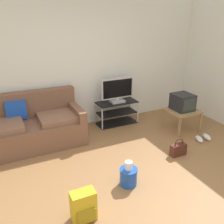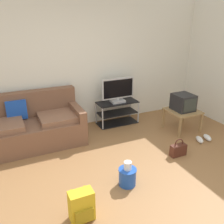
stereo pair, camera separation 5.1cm
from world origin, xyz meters
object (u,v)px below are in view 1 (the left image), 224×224
object	(u,v)px
crt_tv	(183,102)
sneakers_pair	(203,138)
tv_stand	(117,113)
flat_tv	(117,91)
cleaning_bucket	(128,175)
couch	(31,127)
handbag	(178,149)
backpack	(84,206)
side_table	(182,112)

from	to	relation	value
crt_tv	sneakers_pair	distance (m)	0.83
tv_stand	sneakers_pair	world-z (taller)	tv_stand
flat_tv	cleaning_bucket	bearing A→B (deg)	-112.42
couch	flat_tv	bearing A→B (deg)	4.40
flat_tv	crt_tv	size ratio (longest dim) A/B	1.79
cleaning_bucket	sneakers_pair	bearing A→B (deg)	15.50
handbag	sneakers_pair	xyz separation A→B (m)	(0.81, 0.22, -0.07)
backpack	handbag	distance (m)	2.08
backpack	handbag	xyz separation A→B (m)	(1.97, 0.67, -0.08)
crt_tv	cleaning_bucket	world-z (taller)	crt_tv
side_table	sneakers_pair	xyz separation A→B (m)	(0.08, -0.57, -0.34)
couch	backpack	distance (m)	2.20
crt_tv	handbag	bearing A→B (deg)	-131.81
handbag	cleaning_bucket	distance (m)	1.22
couch	tv_stand	size ratio (longest dim) A/B	2.07
couch	tv_stand	bearing A→B (deg)	5.08
handbag	sneakers_pair	size ratio (longest dim) A/B	0.83
tv_stand	couch	bearing A→B (deg)	-174.92
backpack	handbag	bearing A→B (deg)	3.08
flat_tv	handbag	distance (m)	1.82
crt_tv	cleaning_bucket	bearing A→B (deg)	-149.06
handbag	tv_stand	bearing A→B (deg)	101.83
flat_tv	crt_tv	distance (m)	1.38
couch	backpack	size ratio (longest dim) A/B	4.78
cleaning_bucket	couch	bearing A→B (deg)	119.55
tv_stand	crt_tv	distance (m)	1.43
couch	handbag	world-z (taller)	couch
flat_tv	sneakers_pair	size ratio (longest dim) A/B	1.91
flat_tv	backpack	distance (m)	2.89
backpack	couch	bearing A→B (deg)	80.98
handbag	cleaning_bucket	size ratio (longest dim) A/B	0.85
side_table	crt_tv	distance (m)	0.23
flat_tv	cleaning_bucket	xyz separation A→B (m)	(-0.82, -1.99, -0.62)
side_table	backpack	bearing A→B (deg)	-151.51
tv_stand	flat_tv	distance (m)	0.52
crt_tv	sneakers_pair	size ratio (longest dim) A/B	1.07
flat_tv	handbag	bearing A→B (deg)	-78.02
tv_stand	crt_tv	size ratio (longest dim) A/B	2.17
backpack	cleaning_bucket	xyz separation A→B (m)	(0.79, 0.34, -0.04)
tv_stand	flat_tv	xyz separation A→B (m)	(-0.00, -0.02, 0.52)
handbag	cleaning_bucket	world-z (taller)	cleaning_bucket
couch	sneakers_pair	size ratio (longest dim) A/B	4.79
tv_stand	flat_tv	bearing A→B (deg)	-90.00
couch	crt_tv	world-z (taller)	couch
crt_tv	cleaning_bucket	xyz separation A→B (m)	(-1.90, -1.14, -0.46)
side_table	crt_tv	world-z (taller)	crt_tv
sneakers_pair	couch	bearing A→B (deg)	156.80
couch	sneakers_pair	distance (m)	3.30
couch	crt_tv	xyz separation A→B (m)	(2.95, -0.70, 0.27)
side_table	cleaning_bucket	size ratio (longest dim) A/B	1.60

